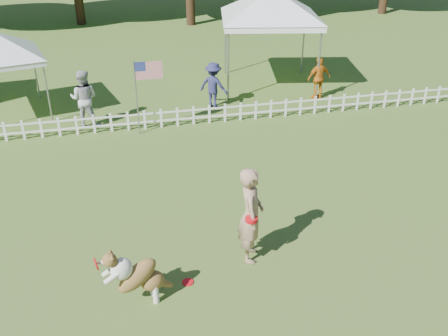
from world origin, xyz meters
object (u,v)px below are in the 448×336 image
Objects in this scene: canopy_tent_right at (269,39)px; spectator_c at (319,78)px; frisbee_on_turf at (188,282)px; handler at (251,215)px; dog at (138,275)px; flag_pole at (137,98)px; spectator_b at (213,85)px; spectator_a at (84,98)px.

canopy_tent_right reaches higher than spectator_c.
canopy_tent_right reaches higher than frisbee_on_turf.
canopy_tent_right is (3.38, 9.76, 0.75)m from handler.
handler reaches higher than dog.
handler is 0.88× the size of flag_pole.
dog is 1.09m from frisbee_on_turf.
spectator_b is 1.03× the size of spectator_c.
handler is 8.08m from spectator_b.
flag_pole is (-5.04, -3.38, -0.62)m from canopy_tent_right.
dog is 0.34× the size of canopy_tent_right.
dog is at bearing -95.85° from flag_pole.
dog is 9.35m from spectator_b.
spectator_a is (-1.88, 7.86, 0.86)m from frisbee_on_turf.
spectator_c is at bearing 12.92° from flag_pole.
spectator_b is (2.25, 8.50, 0.75)m from frisbee_on_turf.
canopy_tent_right is at bearing -106.91° from spectator_b.
handler is at bearing -97.97° from canopy_tent_right.
handler is 0.57× the size of canopy_tent_right.
dog is at bearing 43.39° from spectator_c.
canopy_tent_right reaches higher than flag_pole.
handler is 9.31× the size of frisbee_on_turf.
canopy_tent_right is (4.68, 10.24, 1.72)m from frisbee_on_turf.
dog is 0.78× the size of spectator_b.
spectator_a is at bearing 37.14° from handler.
spectator_a is at bearing 46.35° from spectator_b.
flag_pole is 1.85m from spectator_a.
flag_pole is (0.52, 7.16, 0.52)m from dog.
flag_pole is 6.56m from spectator_c.
flag_pole is 1.27× the size of spectator_a.
handler is 6.59m from flag_pole.
handler is 1.65× the size of dog.
flag_pole is (-1.66, 6.37, 0.13)m from handler.
canopy_tent_right is 3.14m from spectator_b.
spectator_c is at bearing -41.98° from canopy_tent_right.
frisbee_on_turf is (-1.30, -0.48, -0.97)m from handler.
handler is at bearing 51.02° from spectator_c.
dog is 11.97m from canopy_tent_right.
spectator_b is (-2.43, -1.74, -0.97)m from canopy_tent_right.
spectator_c is at bearing -142.32° from spectator_b.
frisbee_on_turf is 8.83m from spectator_b.
flag_pole reaches higher than dog.
spectator_a reaches higher than dog.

